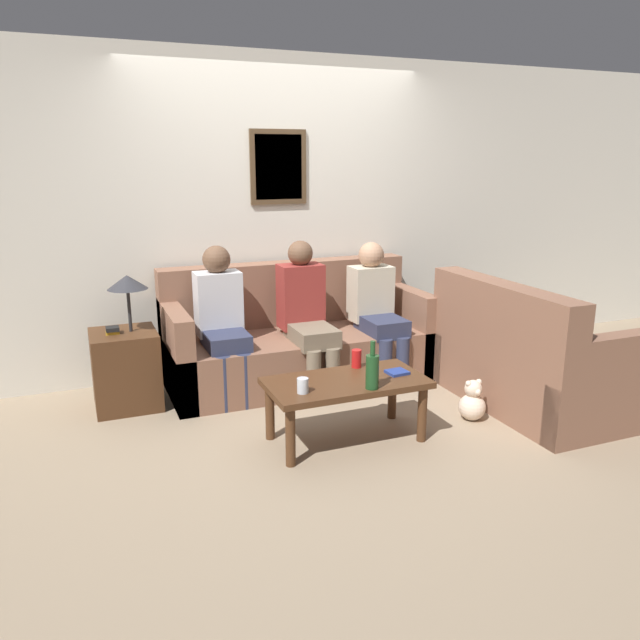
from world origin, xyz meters
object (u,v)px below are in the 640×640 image
object	(u,v)px
person_right	(377,306)
teddy_bear	(472,403)
couch_side	(528,363)
person_left	(222,317)
couch_main	(297,341)
drinking_glass	(303,386)
wine_bottle	(372,371)
coffee_table	(346,389)
person_middle	(306,312)

from	to	relation	value
person_right	teddy_bear	distance (m)	1.19
couch_side	person_left	size ratio (longest dim) A/B	1.26
couch_side	person_left	world-z (taller)	person_left
couch_main	drinking_glass	xyz separation A→B (m)	(-0.44, -1.32, 0.14)
wine_bottle	couch_side	bearing A→B (deg)	9.77
person_right	person_left	bearing A→B (deg)	177.93
coffee_table	person_middle	bearing A→B (deg)	83.43
couch_side	person_middle	bearing A→B (deg)	54.92
couch_side	teddy_bear	distance (m)	0.58
couch_side	drinking_glass	distance (m)	1.83
wine_bottle	teddy_bear	bearing A→B (deg)	10.19
person_left	person_right	size ratio (longest dim) A/B	1.03
person_left	couch_side	bearing A→B (deg)	-26.99
couch_side	drinking_glass	bearing A→B (deg)	94.80
couch_side	person_right	distance (m)	1.27
couch_side	wine_bottle	world-z (taller)	couch_side
person_right	couch_main	bearing A→B (deg)	163.55
drinking_glass	person_right	size ratio (longest dim) A/B	0.08
coffee_table	person_left	bearing A→B (deg)	116.51
couch_main	wine_bottle	world-z (taller)	couch_main
coffee_table	person_right	distance (m)	1.29
person_right	wine_bottle	bearing A→B (deg)	-118.14
drinking_glass	person_right	xyz separation A→B (m)	(1.07, 1.14, 0.14)
couch_main	person_middle	distance (m)	0.36
coffee_table	person_right	xyz separation A→B (m)	(0.74, 1.03, 0.25)
person_right	coffee_table	bearing A→B (deg)	-125.69
couch_side	drinking_glass	world-z (taller)	couch_side
teddy_bear	person_left	bearing A→B (deg)	143.11
person_middle	couch_main	bearing A→B (deg)	91.70
coffee_table	person_right	world-z (taller)	person_right
drinking_glass	couch_side	bearing A→B (deg)	4.80
wine_bottle	person_middle	world-z (taller)	person_middle
couch_side	wine_bottle	distance (m)	1.44
coffee_table	wine_bottle	size ratio (longest dim) A/B	3.37
person_middle	couch_side	bearing A→B (deg)	-35.08
couch_main	coffee_table	world-z (taller)	couch_main
couch_main	wine_bottle	size ratio (longest dim) A/B	7.01
couch_side	person_middle	size ratio (longest dim) A/B	1.25
person_right	teddy_bear	xyz separation A→B (m)	(0.21, -1.07, -0.48)
teddy_bear	coffee_table	bearing A→B (deg)	177.55
couch_main	couch_side	world-z (taller)	same
person_left	wine_bottle	bearing A→B (deg)	-64.01
wine_bottle	teddy_bear	size ratio (longest dim) A/B	1.03
couch_main	person_left	xyz separation A→B (m)	(-0.65, -0.14, 0.30)
person_left	person_right	distance (m)	1.28
couch_side	coffee_table	xyz separation A→B (m)	(-1.49, -0.04, 0.03)
coffee_table	person_middle	world-z (taller)	person_middle
person_right	teddy_bear	bearing A→B (deg)	-78.82
drinking_glass	teddy_bear	distance (m)	1.33
teddy_bear	person_right	bearing A→B (deg)	101.18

